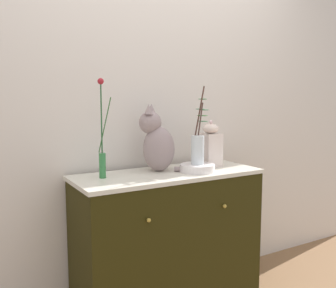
{
  "coord_description": "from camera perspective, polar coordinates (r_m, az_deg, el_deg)",
  "views": [
    {
      "loc": [
        -1.19,
        -2.02,
        1.37
      ],
      "look_at": [
        0.0,
        0.0,
        1.07
      ],
      "focal_mm": 40.69,
      "sensor_mm": 36.0,
      "label": 1
    }
  ],
  "objects": [
    {
      "name": "sideboard",
      "position": [
        2.52,
        0.0,
        -14.27
      ],
      "size": [
        1.2,
        0.49,
        0.89
      ],
      "color": "black",
      "rests_on": "ground_plane"
    },
    {
      "name": "bowl_porcelain",
      "position": [
        2.42,
        4.43,
        -3.59
      ],
      "size": [
        0.22,
        0.22,
        0.05
      ],
      "primitive_type": "cylinder",
      "color": "white",
      "rests_on": "sideboard"
    },
    {
      "name": "wall_back",
      "position": [
        2.62,
        -3.44,
        5.61
      ],
      "size": [
        4.4,
        0.08,
        2.6
      ],
      "primitive_type": "cube",
      "color": "silver",
      "rests_on": "ground_plane"
    },
    {
      "name": "vase_glass_clear",
      "position": [
        2.4,
        4.5,
        -0.4
      ],
      "size": [
        0.14,
        0.14,
        0.49
      ],
      "color": "silver",
      "rests_on": "bowl_porcelain"
    },
    {
      "name": "jar_lidded_porcelain",
      "position": [
        2.6,
        6.39,
        -0.26
      ],
      "size": [
        0.12,
        0.12,
        0.32
      ],
      "color": "silver",
      "rests_on": "sideboard"
    },
    {
      "name": "cat_sitting",
      "position": [
        2.42,
        -1.67,
        0.27
      ],
      "size": [
        0.33,
        0.3,
        0.43
      ],
      "color": "gray",
      "rests_on": "sideboard"
    },
    {
      "name": "vase_slim_green",
      "position": [
        2.24,
        -9.83,
        -0.57
      ],
      "size": [
        0.09,
        0.04,
        0.58
      ],
      "color": "#33793F",
      "rests_on": "sideboard"
    }
  ]
}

